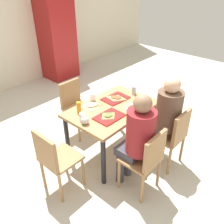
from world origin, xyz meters
TOP-DOWN VIEW (x-y plane):
  - ground_plane at (0.00, 0.00)m, footprint 10.00×10.00m
  - main_table at (0.00, 0.00)m, footprint 1.20×0.79m
  - chair_near_left at (-0.30, -0.78)m, footprint 0.40×0.40m
  - chair_near_right at (0.30, -0.78)m, footprint 0.40×0.40m
  - chair_far_side at (0.00, 0.78)m, footprint 0.40×0.40m
  - chair_left_end at (-0.98, 0.00)m, footprint 0.40×0.40m
  - person_in_red at (-0.30, -0.64)m, footprint 0.32×0.42m
  - person_in_brown_jacket at (0.30, -0.64)m, footprint 0.32×0.42m
  - tray_red_near at (-0.21, -0.14)m, footprint 0.37×0.27m
  - tray_red_far at (0.21, 0.12)m, footprint 0.38×0.29m
  - paper_plate_center at (-0.18, 0.22)m, footprint 0.22×0.22m
  - paper_plate_near_edge at (0.18, -0.22)m, footprint 0.22×0.22m
  - pizza_slice_a at (-0.21, -0.13)m, footprint 0.17×0.15m
  - pizza_slice_b at (0.21, 0.11)m, footprint 0.22×0.26m
  - pizza_slice_c at (-0.15, 0.21)m, footprint 0.26×0.20m
  - pizza_slice_d at (0.16, -0.24)m, footprint 0.16×0.23m
  - plastic_cup_a at (-0.03, 0.34)m, footprint 0.07×0.07m
  - plastic_cup_b at (0.03, -0.34)m, footprint 0.07×0.07m
  - plastic_cup_c at (-0.48, 0.06)m, footprint 0.07×0.07m
  - soda_can at (0.51, 0.02)m, footprint 0.07×0.07m
  - condiment_bottle at (-0.39, 0.22)m, footprint 0.06×0.06m
  - foil_bundle at (-0.51, -0.02)m, footprint 0.10×0.10m
  - drink_fridge at (1.31, 2.85)m, footprint 0.70×0.60m

SIDE VIEW (x-z plane):
  - ground_plane at x=0.00m, z-range -0.02..0.00m
  - chair_near_left at x=-0.30m, z-range 0.08..0.95m
  - chair_near_right at x=0.30m, z-range 0.08..0.95m
  - chair_far_side at x=0.00m, z-range 0.08..0.95m
  - chair_left_end at x=-0.98m, z-range 0.08..0.95m
  - main_table at x=0.00m, z-range 0.27..1.02m
  - paper_plate_center at x=-0.18m, z-range 0.75..0.75m
  - paper_plate_near_edge at x=0.18m, z-range 0.75..0.75m
  - tray_red_near at x=-0.21m, z-range 0.75..0.76m
  - tray_red_far at x=0.21m, z-range 0.75..0.76m
  - person_in_red at x=-0.30m, z-range 0.12..1.40m
  - person_in_brown_jacket at x=0.30m, z-range 0.12..1.40m
  - pizza_slice_c at x=-0.15m, z-range 0.75..0.77m
  - pizza_slice_d at x=0.16m, z-range 0.75..0.77m
  - pizza_slice_b at x=0.21m, z-range 0.76..0.78m
  - pizza_slice_a at x=-0.21m, z-range 0.76..0.78m
  - plastic_cup_a at x=-0.03m, z-range 0.75..0.85m
  - plastic_cup_b at x=0.03m, z-range 0.75..0.85m
  - plastic_cup_c at x=-0.48m, z-range 0.75..0.85m
  - foil_bundle at x=-0.51m, z-range 0.75..0.85m
  - soda_can at x=0.51m, z-range 0.75..0.87m
  - condiment_bottle at x=-0.39m, z-range 0.75..0.91m
  - drink_fridge at x=1.31m, z-range 0.00..1.90m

